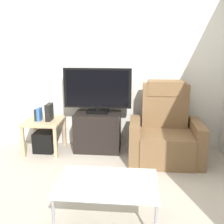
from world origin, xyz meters
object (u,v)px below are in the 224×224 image
object	(u,v)px
tv_stand	(98,132)
recliner_armchair	(165,133)
game_console	(49,112)
cell_phone	(100,183)
television	(97,90)
subwoofer_box	(45,141)
book_leftmost	(36,115)
side_table	(44,125)
book_middle	(39,114)
coffee_table	(107,185)

from	to	relation	value
tv_stand	recliner_armchair	world-z (taller)	recliner_armchair
game_console	cell_phone	xyz separation A→B (m)	(0.98, -1.60, -0.21)
television	recliner_armchair	world-z (taller)	television
subwoofer_box	game_console	distance (m)	0.47
book_leftmost	game_console	distance (m)	0.20
side_table	book_middle	distance (m)	0.18
tv_stand	book_middle	world-z (taller)	book_middle
book_leftmost	book_middle	size ratio (longest dim) A/B	0.88
television	subwoofer_box	world-z (taller)	television
book_leftmost	game_console	world-z (taller)	game_console
coffee_table	game_console	bearing A→B (deg)	123.46
side_table	book_leftmost	world-z (taller)	book_leftmost
tv_stand	coffee_table	distance (m)	1.70
tv_stand	cell_phone	xyz separation A→B (m)	(0.28, -1.70, 0.11)
game_console	book_middle	bearing A→B (deg)	-167.80
television	game_console	distance (m)	0.78
tv_stand	cell_phone	distance (m)	1.72
tv_stand	book_middle	size ratio (longest dim) A/B	3.56
subwoofer_box	game_console	xyz separation A→B (m)	(0.09, 0.01, 0.46)
book_leftmost	book_middle	distance (m)	0.05
television	coffee_table	xyz separation A→B (m)	(0.33, -1.69, -0.56)
game_console	television	bearing A→B (deg)	9.92
side_table	recliner_armchair	bearing A→B (deg)	-3.47
book_middle	coffee_table	size ratio (longest dim) A/B	0.21
tv_stand	television	xyz separation A→B (m)	(0.00, 0.02, 0.64)
television	book_leftmost	distance (m)	0.97
recliner_armchair	cell_phone	xyz separation A→B (m)	(-0.71, -1.48, 0.03)
book_leftmost	game_console	xyz separation A→B (m)	(0.19, 0.03, 0.04)
book_middle	coffee_table	distance (m)	1.94
book_middle	subwoofer_box	bearing A→B (deg)	22.31
tv_stand	game_console	size ratio (longest dim) A/B	2.76
coffee_table	cell_phone	xyz separation A→B (m)	(-0.06, -0.03, 0.03)
side_table	subwoofer_box	world-z (taller)	side_table
book_middle	cell_phone	xyz separation A→B (m)	(1.12, -1.57, -0.18)
book_leftmost	television	bearing A→B (deg)	9.72
book_middle	tv_stand	bearing A→B (deg)	9.05
tv_stand	recliner_armchair	distance (m)	1.01
tv_stand	book_middle	distance (m)	0.90
tv_stand	subwoofer_box	size ratio (longest dim) A/B	2.27
subwoofer_box	book_middle	distance (m)	0.44
tv_stand	subwoofer_box	xyz separation A→B (m)	(-0.79, -0.11, -0.14)
recliner_armchair	book_leftmost	distance (m)	1.88
television	side_table	bearing A→B (deg)	-170.49
television	book_middle	world-z (taller)	television
subwoofer_box	television	bearing A→B (deg)	9.51
subwoofer_box	coffee_table	distance (m)	1.93
coffee_table	cell_phone	size ratio (longest dim) A/B	6.00
book_middle	television	bearing A→B (deg)	10.30
book_middle	coffee_table	world-z (taller)	book_middle
television	book_leftmost	bearing A→B (deg)	-170.28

